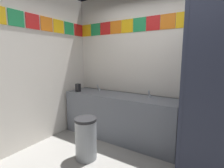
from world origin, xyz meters
TOP-DOWN VIEW (x-y plane):
  - wall_back at (-0.00, 1.49)m, footprint 3.71×0.09m
  - wall_side at (-1.90, 0.00)m, footprint 0.09×2.91m
  - vanity_counter at (-0.73, 1.16)m, footprint 2.15×0.59m
  - faucet_left at (-1.27, 1.25)m, footprint 0.04×0.10m
  - faucet_right at (-0.19, 1.25)m, footprint 0.04×0.10m
  - soap_dispenser at (-1.59, 0.99)m, footprint 0.09×0.09m
  - stall_divider at (0.67, 0.54)m, footprint 0.92×1.34m
  - trash_bin at (-0.82, 0.32)m, footprint 0.32×0.32m

SIDE VIEW (x-z plane):
  - trash_bin at x=-0.82m, z-range 0.00..0.63m
  - vanity_counter at x=-0.73m, z-range 0.01..0.84m
  - faucet_left at x=-1.27m, z-range 0.81..0.95m
  - faucet_right at x=-0.19m, z-range 0.81..0.95m
  - soap_dispenser at x=-1.59m, z-range 0.83..0.99m
  - stall_divider at x=0.67m, z-range 0.00..2.10m
  - wall_side at x=-1.90m, z-range 0.01..2.70m
  - wall_back at x=0.00m, z-range 0.01..2.70m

